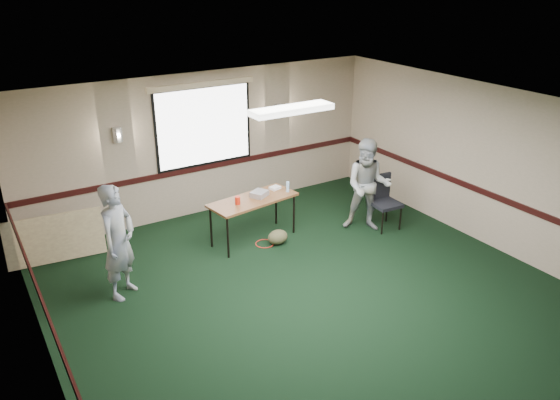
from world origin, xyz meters
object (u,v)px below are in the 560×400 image
folding_table (253,202)px  person_left (119,242)px  projector (259,194)px  person_right (368,186)px  conference_chair (383,197)px

folding_table → person_left: bearing=-176.4°
folding_table → person_left: 2.51m
projector → person_left: 2.65m
folding_table → projector: size_ratio=5.84×
projector → person_left: size_ratio=0.16×
person_left → person_right: person_left is taller
projector → conference_chair: size_ratio=0.29×
person_right → projector: bearing=-161.5°
projector → conference_chair: (2.12, -0.78, -0.25)m
conference_chair → person_right: bearing=175.3°
person_left → person_right: size_ratio=1.02×
folding_table → conference_chair: conference_chair is taller
projector → person_right: (1.80, -0.73, 0.02)m
projector → person_left: bearing=163.2°
projector → person_left: person_left is taller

